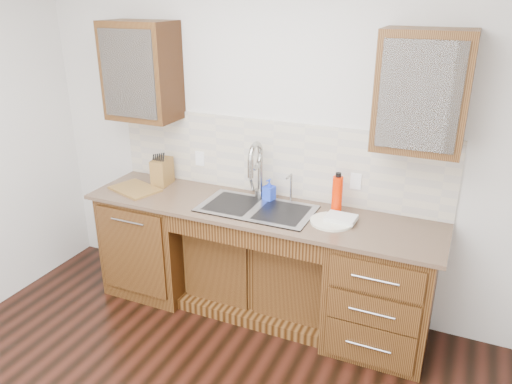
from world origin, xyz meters
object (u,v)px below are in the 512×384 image
at_px(soap_bottle, 269,190).
at_px(plate, 332,222).
at_px(water_bottle, 337,195).
at_px(cutting_board, 135,189).
at_px(knife_block, 162,172).

bearing_deg(soap_bottle, plate, -6.05).
xyz_separation_m(water_bottle, cutting_board, (-1.61, -0.22, -0.13)).
height_order(plate, cutting_board, same).
height_order(water_bottle, knife_block, water_bottle).
bearing_deg(knife_block, soap_bottle, -3.60).
xyz_separation_m(soap_bottle, plate, (0.55, -0.19, -0.08)).
distance_m(soap_bottle, cutting_board, 1.10).
bearing_deg(cutting_board, water_bottle, 7.69).
relative_size(soap_bottle, plate, 0.57).
distance_m(water_bottle, cutting_board, 1.63).
distance_m(water_bottle, knife_block, 1.48).
relative_size(soap_bottle, water_bottle, 0.61).
relative_size(water_bottle, knife_block, 1.28).
bearing_deg(plate, water_bottle, 95.26).
bearing_deg(plate, soap_bottle, 160.89).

